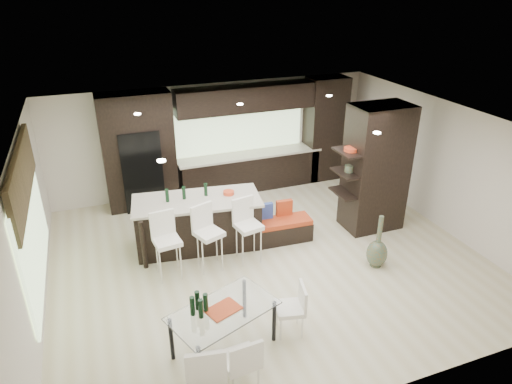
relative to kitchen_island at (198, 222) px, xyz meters
name	(u,v)px	position (x,y,z in m)	size (l,w,h in m)	color
ground	(267,257)	(1.12, -0.92, -0.52)	(8.00, 8.00, 0.00)	beige
back_wall	(215,138)	(1.12, 2.58, 0.83)	(8.00, 0.02, 2.70)	silver
left_wall	(29,235)	(-2.88, -0.92, 0.83)	(0.02, 7.00, 2.70)	silver
right_wall	(443,166)	(5.12, -0.92, 0.83)	(0.02, 7.00, 2.70)	silver
ceiling	(268,124)	(1.12, -0.92, 2.18)	(8.00, 7.00, 0.02)	white
window_left	(32,228)	(-2.84, -0.72, 0.83)	(0.04, 3.20, 1.90)	#B2D199
window_back	(238,128)	(1.72, 2.54, 1.03)	(3.40, 0.04, 1.20)	#B2D199
stone_accent	(22,176)	(-2.81, -0.72, 1.73)	(0.08, 3.00, 0.80)	brown
ceiling_spots	(263,121)	(1.12, -0.67, 2.16)	(4.00, 3.00, 0.02)	white
back_cabinetry	(238,139)	(1.62, 2.25, 0.83)	(6.80, 0.68, 2.70)	black
refrigerator	(141,168)	(-0.78, 2.20, 0.43)	(0.90, 0.68, 1.90)	black
partition_column	(376,168)	(3.72, -0.52, 0.83)	(1.20, 0.80, 2.70)	black
kitchen_island	(198,222)	(0.00, 0.00, 0.00)	(2.49, 1.07, 1.04)	black
stool_left	(168,252)	(-0.77, -0.86, -0.01)	(0.45, 0.45, 1.01)	white
stool_mid	(210,244)	(0.00, -0.86, -0.01)	(0.45, 0.45, 1.02)	white
stool_right	(249,237)	(0.77, -0.86, -0.01)	(0.45, 0.45, 1.01)	white
bench	(281,230)	(1.62, -0.43, -0.28)	(1.26, 0.49, 0.49)	black
floor_vase	(378,241)	(2.95, -1.91, 0.01)	(0.39, 0.39, 1.06)	#47523B
dining_table	(224,330)	(-0.36, -2.95, -0.16)	(1.50, 0.85, 0.72)	white
chair_near	(240,363)	(-0.36, -3.68, -0.10)	(0.45, 0.45, 0.84)	white
chair_far	(206,372)	(-0.83, -3.70, -0.06)	(0.50, 0.50, 0.92)	white
chair_end	(290,312)	(0.68, -2.95, -0.13)	(0.42, 0.42, 0.77)	white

